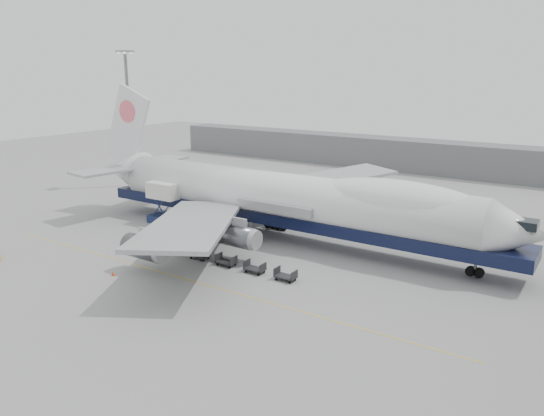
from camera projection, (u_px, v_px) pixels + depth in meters
The scene contains 12 objects.
ground at pixel (226, 264), 61.63m from camera, with size 260.00×260.00×0.00m, color gray.
apron_line at pixel (192, 281), 56.79m from camera, with size 60.00×0.15×0.01m, color gold.
hangar at pixel (380, 152), 122.56m from camera, with size 110.00×8.00×7.00m, color slate.
floodlight_mast at pixel (129, 112), 99.89m from camera, with size 2.40×2.40×25.43m.
airliner at pixel (286, 198), 69.56m from camera, with size 67.00×55.30×19.98m.
catering_truck at pixel (165, 201), 77.31m from camera, with size 5.33×3.75×6.17m.
traffic_cone at pixel (113, 273), 58.18m from camera, with size 0.34×0.34×0.51m.
dolly_0 at pixel (175, 249), 65.40m from camera, with size 2.30×1.35×1.30m.
dolly_1 at pixel (200, 255), 63.24m from camera, with size 2.30×1.35×1.30m.
dolly_2 at pixel (226, 261), 61.07m from camera, with size 2.30×1.35×1.30m.
dolly_3 at pixel (255, 268), 58.91m from camera, with size 2.30×1.35×1.30m.
dolly_4 at pixel (286, 276), 56.75m from camera, with size 2.30×1.35×1.30m.
Camera 1 is at (36.50, -45.40, 21.82)m, focal length 35.00 mm.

